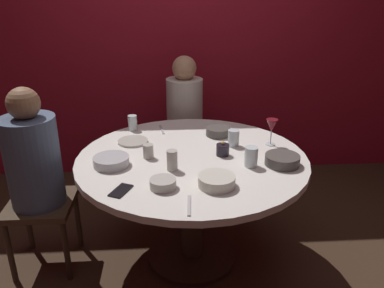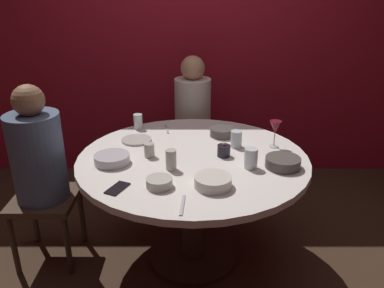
% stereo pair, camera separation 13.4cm
% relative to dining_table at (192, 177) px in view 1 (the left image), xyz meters
% --- Properties ---
extents(ground_plane, '(8.00, 8.00, 0.00)m').
position_rel_dining_table_xyz_m(ground_plane, '(0.00, 0.00, -0.61)').
color(ground_plane, '#382619').
extents(back_wall, '(6.00, 0.10, 2.60)m').
position_rel_dining_table_xyz_m(back_wall, '(0.00, 1.42, 0.69)').
color(back_wall, maroon).
rests_on(back_wall, ground).
extents(dining_table, '(1.42, 1.42, 0.76)m').
position_rel_dining_table_xyz_m(dining_table, '(0.00, 0.00, 0.00)').
color(dining_table, silver).
rests_on(dining_table, ground).
extents(seated_diner_left, '(0.40, 0.40, 1.21)m').
position_rel_dining_table_xyz_m(seated_diner_left, '(-0.96, 0.00, 0.13)').
color(seated_diner_left, '#3F2D1E').
rests_on(seated_diner_left, ground).
extents(seated_diner_back, '(0.40, 0.40, 1.21)m').
position_rel_dining_table_xyz_m(seated_diner_back, '(0.00, 0.97, 0.13)').
color(seated_diner_back, '#3F2D1E').
rests_on(seated_diner_back, ground).
extents(candle_holder, '(0.08, 0.08, 0.09)m').
position_rel_dining_table_xyz_m(candle_holder, '(0.19, 0.00, 0.18)').
color(candle_holder, black).
rests_on(candle_holder, dining_table).
extents(wine_glass, '(0.08, 0.08, 0.18)m').
position_rel_dining_table_xyz_m(wine_glass, '(0.53, 0.15, 0.27)').
color(wine_glass, silver).
rests_on(wine_glass, dining_table).
extents(dinner_plate, '(0.20, 0.20, 0.01)m').
position_rel_dining_table_xyz_m(dinner_plate, '(-0.38, 0.25, 0.15)').
color(dinner_plate, '#B2ADA3').
rests_on(dinner_plate, dining_table).
extents(cell_phone, '(0.12, 0.16, 0.01)m').
position_rel_dining_table_xyz_m(cell_phone, '(-0.39, -0.41, 0.15)').
color(cell_phone, black).
rests_on(cell_phone, dining_table).
extents(bowl_serving_large, '(0.21, 0.21, 0.05)m').
position_rel_dining_table_xyz_m(bowl_serving_large, '(-0.48, -0.10, 0.17)').
color(bowl_serving_large, '#B7B7BC').
rests_on(bowl_serving_large, dining_table).
extents(bowl_salad_center, '(0.14, 0.14, 0.05)m').
position_rel_dining_table_xyz_m(bowl_salad_center, '(-0.18, -0.39, 0.17)').
color(bowl_salad_center, '#B2ADA3').
rests_on(bowl_salad_center, dining_table).
extents(bowl_small_white, '(0.20, 0.20, 0.06)m').
position_rel_dining_table_xyz_m(bowl_small_white, '(0.52, -0.16, 0.17)').
color(bowl_small_white, '#4C4742').
rests_on(bowl_small_white, dining_table).
extents(bowl_sauce_side, '(0.20, 0.20, 0.06)m').
position_rel_dining_table_xyz_m(bowl_sauce_side, '(0.10, -0.39, 0.17)').
color(bowl_sauce_side, beige).
rests_on(bowl_sauce_side, dining_table).
extents(bowl_rice_portion, '(0.17, 0.17, 0.06)m').
position_rel_dining_table_xyz_m(bowl_rice_portion, '(0.20, 0.34, 0.17)').
color(bowl_rice_portion, '#4C4742').
rests_on(bowl_rice_portion, dining_table).
extents(cup_near_candle, '(0.06, 0.06, 0.11)m').
position_rel_dining_table_xyz_m(cup_near_candle, '(-0.40, 0.49, 0.20)').
color(cup_near_candle, silver).
rests_on(cup_near_candle, dining_table).
extents(cup_by_left_diner, '(0.07, 0.07, 0.11)m').
position_rel_dining_table_xyz_m(cup_by_left_diner, '(0.28, 0.15, 0.20)').
color(cup_by_left_diner, silver).
rests_on(cup_by_left_diner, dining_table).
extents(cup_by_right_diner, '(0.06, 0.06, 0.09)m').
position_rel_dining_table_xyz_m(cup_by_right_diner, '(-0.27, -0.01, 0.19)').
color(cup_by_right_diner, '#B2ADA3').
rests_on(cup_by_right_diner, dining_table).
extents(cup_center_front, '(0.08, 0.08, 0.12)m').
position_rel_dining_table_xyz_m(cup_center_front, '(0.33, -0.16, 0.20)').
color(cup_center_front, silver).
rests_on(cup_center_front, dining_table).
extents(cup_far_edge, '(0.06, 0.06, 0.12)m').
position_rel_dining_table_xyz_m(cup_far_edge, '(-0.12, -0.18, 0.20)').
color(cup_far_edge, '#B2ADA3').
rests_on(cup_far_edge, dining_table).
extents(fork_near_plate, '(0.04, 0.18, 0.01)m').
position_rel_dining_table_xyz_m(fork_near_plate, '(-0.19, 0.47, 0.15)').
color(fork_near_plate, '#B7B7BC').
rests_on(fork_near_plate, dining_table).
extents(knife_near_plate, '(0.03, 0.18, 0.01)m').
position_rel_dining_table_xyz_m(knife_near_plate, '(-0.05, -0.58, 0.15)').
color(knife_near_plate, '#B7B7BC').
rests_on(knife_near_plate, dining_table).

